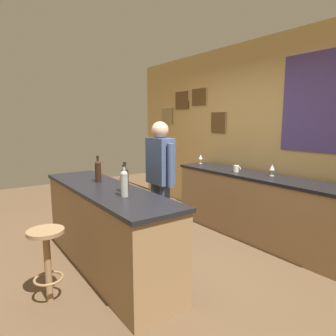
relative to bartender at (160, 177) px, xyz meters
name	(u,v)px	position (x,y,z in m)	size (l,w,h in m)	color
ground_plane	(138,258)	(0.06, -0.36, -0.94)	(10.00, 10.00, 0.00)	brown
back_wall	(254,135)	(0.07, 1.67, 0.48)	(6.00, 0.09, 2.80)	tan
bar_counter	(106,228)	(0.06, -0.76, -0.47)	(2.30, 0.60, 0.92)	olive
side_counter	(256,207)	(0.46, 1.29, -0.48)	(2.70, 0.56, 0.90)	olive
bartender	(160,177)	(0.00, 0.00, 0.00)	(0.52, 0.21, 1.62)	#384766
bar_stool	(47,253)	(0.34, -1.45, -0.48)	(0.32, 0.32, 0.68)	olive
wine_bottle_a	(98,170)	(-0.26, -0.70, 0.12)	(0.07, 0.07, 0.31)	black
wine_bottle_b	(125,179)	(0.39, -0.69, 0.12)	(0.07, 0.07, 0.31)	black
wine_bottle_c	(124,182)	(0.53, -0.77, 0.12)	(0.07, 0.07, 0.31)	#999E99
wine_glass_a	(201,157)	(-0.78, 1.36, 0.07)	(0.07, 0.07, 0.16)	silver
wine_glass_b	(272,168)	(0.63, 1.37, 0.07)	(0.07, 0.07, 0.16)	silver
coffee_mug	(236,169)	(0.14, 1.22, 0.01)	(0.12, 0.08, 0.09)	silver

